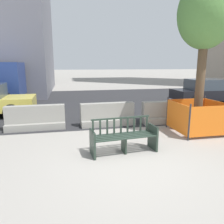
{
  "coord_description": "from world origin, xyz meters",
  "views": [
    {
      "loc": [
        -1.41,
        -4.56,
        2.22
      ],
      "look_at": [
        -0.03,
        2.06,
        0.75
      ],
      "focal_mm": 35.0,
      "sensor_mm": 36.0,
      "label": 1
    }
  ],
  "objects_px": {
    "jersey_barrier_right": "(167,114)",
    "street_tree": "(206,16)",
    "street_bench": "(124,137)",
    "construction_fence": "(197,116)",
    "car_sedan_mid": "(208,91)",
    "jersey_barrier_centre": "(107,116)",
    "jersey_barrier_left": "(36,119)"
  },
  "relations": [
    {
      "from": "jersey_barrier_right",
      "to": "jersey_barrier_centre",
      "type": "bearing_deg",
      "value": 177.39
    },
    {
      "from": "jersey_barrier_left",
      "to": "street_tree",
      "type": "bearing_deg",
      "value": -15.53
    },
    {
      "from": "jersey_barrier_right",
      "to": "car_sedan_mid",
      "type": "bearing_deg",
      "value": 39.91
    },
    {
      "from": "street_bench",
      "to": "jersey_barrier_right",
      "type": "bearing_deg",
      "value": 46.44
    },
    {
      "from": "jersey_barrier_right",
      "to": "car_sedan_mid",
      "type": "relative_size",
      "value": 0.48
    },
    {
      "from": "jersey_barrier_left",
      "to": "construction_fence",
      "type": "height_order",
      "value": "construction_fence"
    },
    {
      "from": "construction_fence",
      "to": "street_tree",
      "type": "bearing_deg",
      "value": -153.43
    },
    {
      "from": "jersey_barrier_centre",
      "to": "jersey_barrier_left",
      "type": "bearing_deg",
      "value": 179.76
    },
    {
      "from": "jersey_barrier_left",
      "to": "street_bench",
      "type": "bearing_deg",
      "value": -47.09
    },
    {
      "from": "jersey_barrier_centre",
      "to": "construction_fence",
      "type": "distance_m",
      "value": 3.14
    },
    {
      "from": "street_bench",
      "to": "jersey_barrier_centre",
      "type": "bearing_deg",
      "value": 88.33
    },
    {
      "from": "street_tree",
      "to": "construction_fence",
      "type": "height_order",
      "value": "street_tree"
    },
    {
      "from": "street_bench",
      "to": "jersey_barrier_centre",
      "type": "height_order",
      "value": "street_bench"
    },
    {
      "from": "jersey_barrier_right",
      "to": "street_tree",
      "type": "bearing_deg",
      "value": -72.83
    },
    {
      "from": "construction_fence",
      "to": "jersey_barrier_centre",
      "type": "bearing_deg",
      "value": 152.05
    },
    {
      "from": "street_bench",
      "to": "street_tree",
      "type": "distance_m",
      "value": 4.49
    },
    {
      "from": "street_tree",
      "to": "car_sedan_mid",
      "type": "distance_m",
      "value": 6.92
    },
    {
      "from": "jersey_barrier_left",
      "to": "street_tree",
      "type": "distance_m",
      "value": 6.45
    },
    {
      "from": "street_bench",
      "to": "construction_fence",
      "type": "height_order",
      "value": "construction_fence"
    },
    {
      "from": "car_sedan_mid",
      "to": "jersey_barrier_right",
      "type": "bearing_deg",
      "value": -140.09
    },
    {
      "from": "jersey_barrier_right",
      "to": "construction_fence",
      "type": "relative_size",
      "value": 1.33
    },
    {
      "from": "jersey_barrier_centre",
      "to": "construction_fence",
      "type": "height_order",
      "value": "construction_fence"
    },
    {
      "from": "jersey_barrier_centre",
      "to": "construction_fence",
      "type": "relative_size",
      "value": 1.34
    },
    {
      "from": "jersey_barrier_right",
      "to": "street_tree",
      "type": "distance_m",
      "value": 3.61
    },
    {
      "from": "jersey_barrier_centre",
      "to": "street_tree",
      "type": "relative_size",
      "value": 0.42
    },
    {
      "from": "street_bench",
      "to": "construction_fence",
      "type": "bearing_deg",
      "value": 22.66
    },
    {
      "from": "jersey_barrier_right",
      "to": "construction_fence",
      "type": "height_order",
      "value": "construction_fence"
    },
    {
      "from": "jersey_barrier_left",
      "to": "street_tree",
      "type": "relative_size",
      "value": 0.42
    },
    {
      "from": "jersey_barrier_centre",
      "to": "car_sedan_mid",
      "type": "relative_size",
      "value": 0.49
    },
    {
      "from": "street_bench",
      "to": "jersey_barrier_centre",
      "type": "xyz_separation_m",
      "value": [
        0.08,
        2.66,
        -0.06
      ]
    },
    {
      "from": "jersey_barrier_left",
      "to": "street_tree",
      "type": "xyz_separation_m",
      "value": [
        5.33,
        -1.48,
        3.32
      ]
    },
    {
      "from": "jersey_barrier_centre",
      "to": "jersey_barrier_left",
      "type": "height_order",
      "value": "same"
    }
  ]
}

